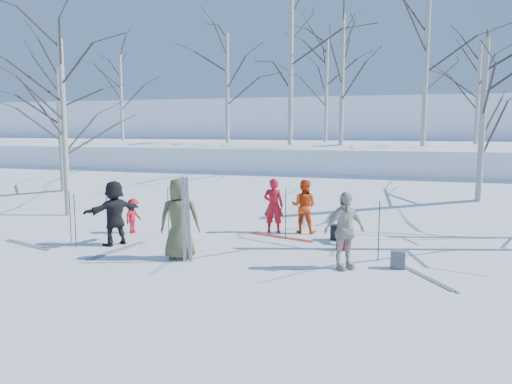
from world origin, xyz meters
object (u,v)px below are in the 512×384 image
(backpack_red, at_px, (343,241))
(backpack_dark, at_px, (337,232))
(skier_olive_center, at_px, (180,219))
(skier_cream_east, at_px, (344,231))
(dog, at_px, (343,233))
(skier_red_north, at_px, (273,206))
(backpack_grey, at_px, (398,260))
(skier_grey_west, at_px, (114,213))
(skier_red_seated, at_px, (133,216))
(skier_redor_behind, at_px, (304,206))

(backpack_red, distance_m, backpack_dark, 1.05)
(skier_olive_center, relative_size, skier_cream_east, 1.13)
(backpack_dark, bearing_deg, dog, -57.31)
(dog, xyz_separation_m, backpack_dark, (-0.20, 0.31, -0.07))
(skier_olive_center, height_order, backpack_dark, skier_olive_center)
(skier_red_north, xyz_separation_m, dog, (2.06, -0.72, -0.49))
(dog, distance_m, backpack_grey, 2.44)
(backpack_grey, distance_m, backpack_dark, 2.80)
(skier_olive_center, relative_size, dog, 2.84)
(backpack_red, relative_size, backpack_grey, 1.11)
(backpack_grey, bearing_deg, skier_grey_west, 179.39)
(backpack_red, xyz_separation_m, backpack_grey, (1.31, -1.29, -0.02))
(dog, xyz_separation_m, backpack_red, (0.10, -0.71, -0.06))
(skier_grey_west, distance_m, backpack_dark, 5.74)
(skier_red_north, relative_size, backpack_red, 3.65)
(skier_red_north, distance_m, skier_red_seated, 3.94)
(backpack_grey, bearing_deg, skier_olive_center, -172.04)
(skier_cream_east, bearing_deg, skier_olive_center, 142.76)
(skier_cream_east, relative_size, backpack_red, 3.88)
(backpack_dark, bearing_deg, skier_redor_behind, 147.93)
(skier_grey_west, relative_size, backpack_red, 3.88)
(skier_olive_center, distance_m, skier_red_north, 3.59)
(skier_cream_east, height_order, backpack_dark, skier_cream_east)
(skier_redor_behind, xyz_separation_m, skier_cream_east, (1.57, -3.31, 0.07))
(skier_cream_east, height_order, dog, skier_cream_east)
(skier_redor_behind, relative_size, skier_cream_east, 0.92)
(skier_red_north, height_order, backpack_red, skier_red_north)
(skier_red_north, distance_m, skier_cream_east, 3.89)
(skier_red_north, bearing_deg, skier_cream_east, 121.76)
(skier_cream_east, relative_size, backpack_grey, 4.29)
(dog, relative_size, backpack_red, 1.54)
(skier_olive_center, xyz_separation_m, skier_redor_behind, (2.05, 3.61, -0.17))
(skier_red_seated, bearing_deg, backpack_dark, -78.10)
(skier_grey_west, bearing_deg, skier_red_seated, -138.71)
(skier_grey_west, height_order, dog, skier_grey_west)
(backpack_dark, bearing_deg, skier_grey_west, -157.07)
(backpack_dark, bearing_deg, skier_cream_east, -78.83)
(skier_red_north, height_order, dog, skier_red_north)
(skier_redor_behind, height_order, skier_red_seated, skier_redor_behind)
(skier_cream_east, relative_size, skier_grey_west, 1.00)
(skier_redor_behind, distance_m, backpack_dark, 1.35)
(skier_redor_behind, bearing_deg, backpack_grey, 134.66)
(skier_redor_behind, height_order, dog, skier_redor_behind)
(skier_redor_behind, relative_size, skier_red_seated, 1.54)
(dog, bearing_deg, skier_cream_east, 59.01)
(skier_redor_behind, xyz_separation_m, skier_grey_west, (-4.22, -2.88, 0.07))
(skier_redor_behind, bearing_deg, skier_cream_east, 118.08)
(skier_grey_west, xyz_separation_m, backpack_dark, (5.26, 2.22, -0.61))
(skier_redor_behind, bearing_deg, skier_olive_center, 63.12)
(skier_grey_west, bearing_deg, dog, 137.61)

